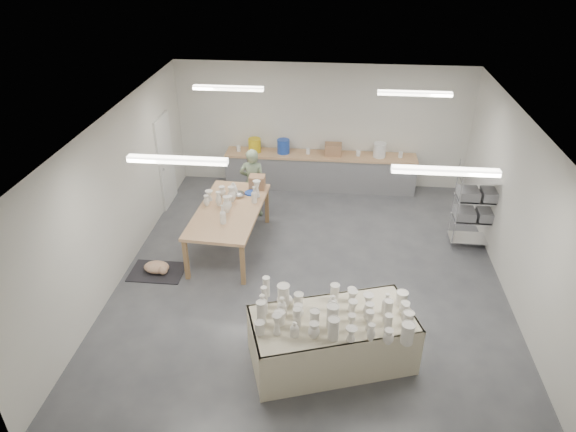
# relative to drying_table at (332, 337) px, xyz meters

# --- Properties ---
(room) EXTENTS (8.00, 8.02, 3.00)m
(room) POSITION_rel_drying_table_xyz_m (-0.54, 2.20, 1.59)
(room) COLOR #424449
(room) RESTS_ON ground
(back_counter) EXTENTS (4.60, 0.60, 1.24)m
(back_counter) POSITION_rel_drying_table_xyz_m (-0.45, 5.79, 0.02)
(back_counter) COLOR tan
(back_counter) RESTS_ON ground
(wire_shelf) EXTENTS (0.88, 0.48, 1.80)m
(wire_shelf) POSITION_rel_drying_table_xyz_m (2.76, 3.51, 0.45)
(wire_shelf) COLOR silver
(wire_shelf) RESTS_ON ground
(drying_table) EXTENTS (2.59, 1.84, 1.21)m
(drying_table) POSITION_rel_drying_table_xyz_m (0.00, 0.00, 0.00)
(drying_table) COLOR olive
(drying_table) RESTS_ON ground
(work_table) EXTENTS (1.34, 2.47, 1.28)m
(work_table) POSITION_rel_drying_table_xyz_m (-2.07, 3.06, 0.43)
(work_table) COLOR tan
(work_table) RESTS_ON ground
(rug) EXTENTS (1.00, 0.70, 0.02)m
(rug) POSITION_rel_drying_table_xyz_m (-3.34, 1.93, -0.46)
(rug) COLOR black
(rug) RESTS_ON ground
(cat) EXTENTS (0.58, 0.50, 0.21)m
(cat) POSITION_rel_drying_table_xyz_m (-3.32, 1.92, -0.34)
(cat) COLOR white
(cat) RESTS_ON rug
(potter) EXTENTS (0.58, 0.38, 1.58)m
(potter) POSITION_rel_drying_table_xyz_m (-1.86, 4.33, 0.32)
(potter) COLOR gray
(potter) RESTS_ON ground
(red_stool) EXTENTS (0.45, 0.45, 0.33)m
(red_stool) POSITION_rel_drying_table_xyz_m (-1.86, 4.60, -0.17)
(red_stool) COLOR #A5172B
(red_stool) RESTS_ON ground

